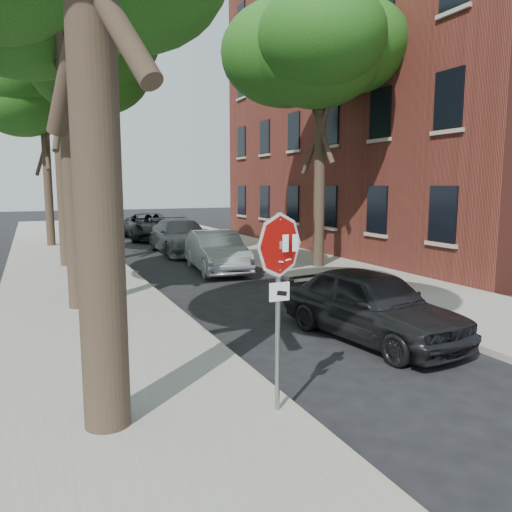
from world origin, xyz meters
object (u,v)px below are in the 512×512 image
at_px(stop_sign, 279,274).
at_px(car_a, 371,304).
at_px(car_c, 181,236).
at_px(car_d, 150,226).
at_px(tree_mid_b, 55,44).
at_px(apartment_building, 420,90).
at_px(tree_right, 319,66).
at_px(tree_far, 42,98).
at_px(car_b, 216,251).

bearing_deg(stop_sign, car_a, 35.69).
xyz_separation_m(car_c, car_d, (0.00, 6.48, -0.02)).
relative_size(tree_mid_b, car_a, 2.48).
distance_m(apartment_building, tree_right, 8.93).
bearing_deg(tree_far, car_c, -42.29).
bearing_deg(apartment_building, tree_far, 156.96).
relative_size(tree_mid_b, car_b, 2.35).
bearing_deg(car_b, apartment_building, 19.89).
bearing_deg(apartment_building, car_d, 142.48).
relative_size(tree_mid_b, tree_far, 1.11).
bearing_deg(apartment_building, car_a, -134.41).
bearing_deg(tree_far, car_a, -74.35).
bearing_deg(car_d, apartment_building, -34.78).
bearing_deg(tree_far, apartment_building, -23.04).
bearing_deg(tree_right, car_b, 164.34).
height_order(tree_right, car_a, tree_right).
bearing_deg(car_a, car_b, 82.99).
distance_m(tree_far, tree_right, 14.02).
relative_size(car_c, car_d, 0.98).
bearing_deg(apartment_building, tree_mid_b, 179.57).
relative_size(tree_mid_b, tree_right, 1.11).
relative_size(stop_sign, car_c, 0.49).
xyz_separation_m(stop_sign, car_a, (3.25, 2.33, -1.24)).
height_order(car_a, car_b, car_b).
height_order(tree_far, car_b, tree_far).
xyz_separation_m(car_b, car_d, (0.16, 11.65, 0.03)).
bearing_deg(tree_mid_b, car_b, -31.85).
distance_m(stop_sign, car_b, 11.63).
distance_m(stop_sign, car_c, 16.67).
bearing_deg(car_a, tree_far, 97.92).
distance_m(tree_right, car_b, 7.46).
distance_m(car_b, car_d, 11.65).
height_order(car_b, car_c, car_c).
distance_m(tree_far, car_c, 9.66).
bearing_deg(car_d, car_b, -88.07).
relative_size(tree_right, car_a, 2.23).
bearing_deg(tree_mid_b, car_d, 59.79).
distance_m(tree_mid_b, car_a, 14.74).
bearing_deg(car_a, car_c, 82.05).
height_order(apartment_building, car_c, apartment_building).
bearing_deg(tree_far, car_d, 17.14).
bearing_deg(car_b, car_c, 94.01).
distance_m(car_a, car_c, 13.96).
bearing_deg(car_a, car_d, 82.12).
height_order(car_a, car_d, car_d).
distance_m(stop_sign, car_d, 23.05).
bearing_deg(car_c, car_a, -89.27).
height_order(tree_mid_b, car_d, tree_mid_b).
relative_size(car_b, car_c, 0.83).
relative_size(apartment_building, stop_sign, 7.74).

